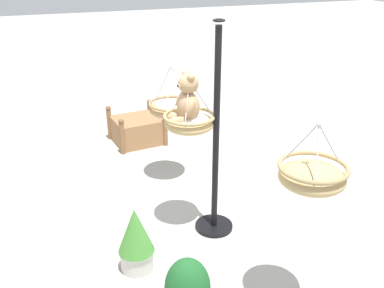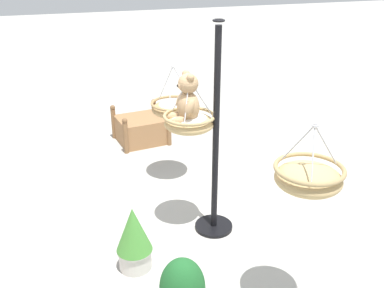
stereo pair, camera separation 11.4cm
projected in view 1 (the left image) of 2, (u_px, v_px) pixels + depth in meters
name	position (u px, v px, depth m)	size (l,w,h in m)	color
ground_plane	(194.00, 221.00, 5.20)	(40.00, 40.00, 0.00)	#ADAAA3
display_pole_central	(215.00, 172.00, 4.79)	(0.44, 0.44, 2.39)	black
hanging_basket_with_teddy	(189.00, 122.00, 4.60)	(0.56, 0.56, 0.58)	tan
teddy_bear	(187.00, 101.00, 4.49)	(0.38, 0.34, 0.55)	tan
hanging_basket_left_high	(312.00, 176.00, 3.41)	(0.56, 0.56, 0.56)	tan
hanging_basket_right_low	(171.00, 108.00, 5.79)	(0.62, 0.62, 0.69)	tan
wooden_planter_box	(137.00, 129.00, 7.27)	(0.85, 0.90, 0.60)	#9E7047
potted_plant_tall_leafy	(136.00, 239.00, 4.29)	(0.37, 0.37, 0.71)	beige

